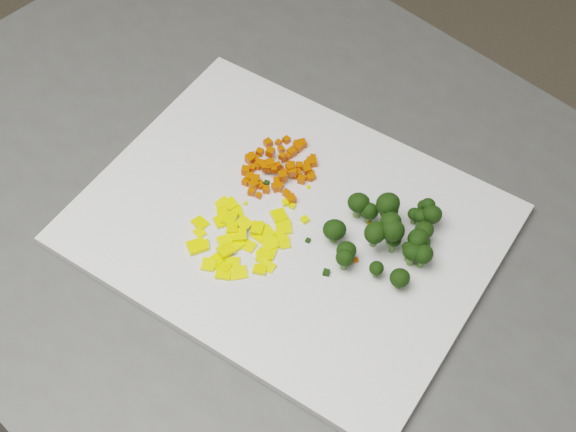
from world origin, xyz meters
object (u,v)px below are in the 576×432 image
(counter_block, at_px, (292,390))
(broccoli_pile, at_px, (386,228))
(cutting_board, at_px, (288,225))
(carrot_pile, at_px, (278,164))
(pepper_pile, at_px, (237,234))

(counter_block, height_order, broccoli_pile, broccoli_pile)
(cutting_board, bearing_deg, carrot_pile, 119.91)
(counter_block, distance_m, broccoli_pile, 0.50)
(pepper_pile, bearing_deg, broccoli_pile, 18.90)
(counter_block, bearing_deg, cutting_board, -100.05)
(cutting_board, relative_size, broccoli_pile, 3.75)
(cutting_board, xyz_separation_m, carrot_pile, (-0.03, 0.06, 0.02))
(counter_block, distance_m, carrot_pile, 0.48)
(carrot_pile, xyz_separation_m, pepper_pile, (-0.01, -0.10, -0.01))
(cutting_board, distance_m, carrot_pile, 0.07)
(cutting_board, distance_m, pepper_pile, 0.06)
(cutting_board, bearing_deg, broccoli_pile, 6.07)
(counter_block, relative_size, cutting_board, 2.39)
(counter_block, xyz_separation_m, cutting_board, (-0.00, -0.01, 0.46))
(cutting_board, height_order, broccoli_pile, broccoli_pile)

